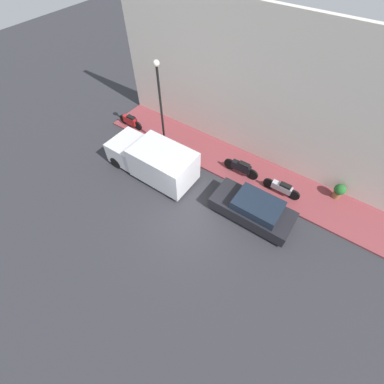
% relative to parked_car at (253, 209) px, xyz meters
% --- Properties ---
extents(ground_plane, '(60.00, 60.00, 0.00)m').
position_rel_parked_car_xyz_m(ground_plane, '(-1.97, 2.51, -0.61)').
color(ground_plane, '#2D2D33').
extents(sidewalk, '(2.63, 16.79, 0.10)m').
position_rel_parked_car_xyz_m(sidewalk, '(2.63, 2.51, -0.56)').
color(sidewalk, brown).
rests_on(sidewalk, ground_plane).
extents(building_facade, '(0.30, 16.79, 7.52)m').
position_rel_parked_car_xyz_m(building_facade, '(4.09, 2.51, 3.15)').
color(building_facade, silver).
rests_on(building_facade, ground_plane).
extents(parked_car, '(1.73, 3.92, 1.26)m').
position_rel_parked_car_xyz_m(parked_car, '(0.00, 0.00, 0.00)').
color(parked_car, black).
rests_on(parked_car, ground_plane).
extents(delivery_van, '(2.06, 5.02, 1.93)m').
position_rel_parked_car_xyz_m(delivery_van, '(-0.46, 5.82, 0.38)').
color(delivery_van, silver).
rests_on(delivery_van, ground_plane).
extents(motorcycle_red, '(0.30, 1.86, 0.81)m').
position_rel_parked_car_xyz_m(motorcycle_red, '(1.76, 9.65, -0.07)').
color(motorcycle_red, '#B21E1E').
rests_on(motorcycle_red, sidewalk).
extents(motorcycle_black, '(0.30, 2.05, 0.84)m').
position_rel_parked_car_xyz_m(motorcycle_black, '(2.12, 1.77, -0.04)').
color(motorcycle_black, black).
rests_on(motorcycle_black, sidewalk).
extents(scooter_silver, '(0.30, 1.97, 0.74)m').
position_rel_parked_car_xyz_m(scooter_silver, '(2.09, -0.60, -0.09)').
color(scooter_silver, '#B7B7BF').
rests_on(scooter_silver, sidewalk).
extents(streetlamp, '(0.31, 0.31, 5.16)m').
position_rel_parked_car_xyz_m(streetlamp, '(1.54, 6.64, 2.72)').
color(streetlamp, black).
rests_on(streetlamp, sidewalk).
extents(potted_plant, '(0.57, 0.57, 0.87)m').
position_rel_parked_car_xyz_m(potted_plant, '(3.49, -3.06, -0.01)').
color(potted_plant, brown).
rests_on(potted_plant, sidewalk).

